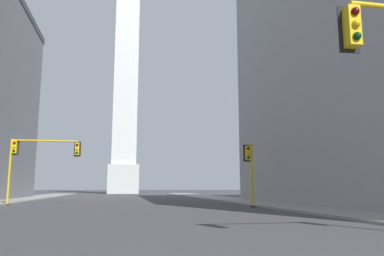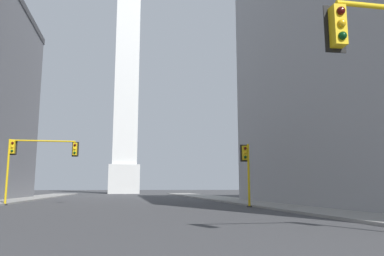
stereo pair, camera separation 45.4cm
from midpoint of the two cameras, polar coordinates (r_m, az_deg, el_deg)
name	(u,v)px [view 1 (the left image)]	position (r m, az deg, el deg)	size (l,w,h in m)	color
sidewalk_right	(264,203)	(35.09, 10.50, -11.19)	(5.00, 106.43, 0.15)	gray
obelisk	(127,47)	(95.81, -10.03, 12.05)	(7.02, 7.02, 74.61)	silver
traffic_light_mid_left	(35,154)	(35.31, -23.12, -3.71)	(5.96, 0.51, 5.62)	yellow
traffic_light_mid_right	(250,165)	(29.29, 8.34, -5.62)	(0.78, 0.50, 4.82)	yellow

